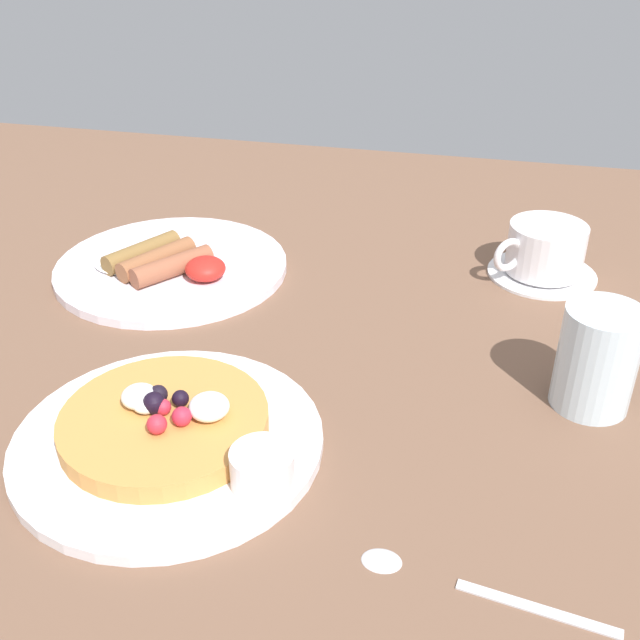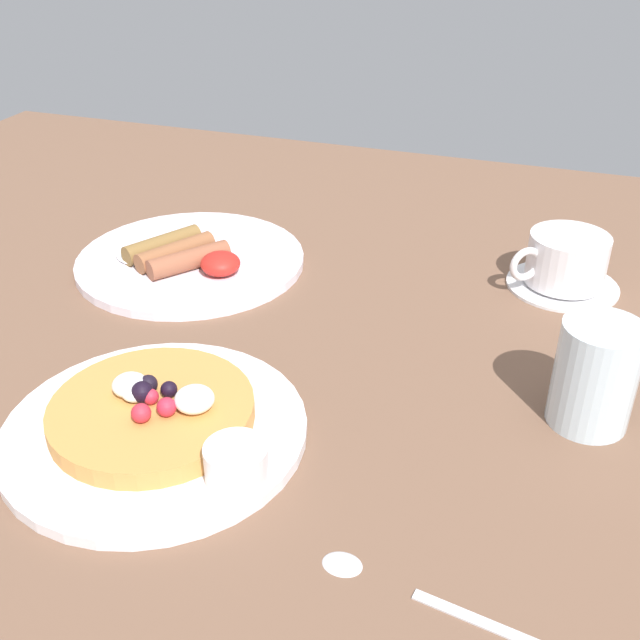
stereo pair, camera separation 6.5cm
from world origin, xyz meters
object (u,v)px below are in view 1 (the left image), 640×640
water_glass (597,359)px  syrup_ramekin (262,468)px  breakfast_plate (172,267)px  coffee_cup (545,247)px  teaspoon (442,577)px  coffee_saucer (542,273)px  pancake_plate (169,441)px

water_glass → syrup_ramekin: bearing=-144.5°
breakfast_plate → coffee_cup: (42.53, 8.73, 3.09)cm
coffee_cup → teaspoon: (-7.18, -47.08, -3.38)cm
syrup_ramekin → breakfast_plate: bearing=122.7°
syrup_ramekin → coffee_saucer: 47.28cm
pancake_plate → water_glass: (34.06, 13.96, 4.22)cm
pancake_plate → breakfast_plate: bearing=112.3°
pancake_plate → syrup_ramekin: 10.21cm
pancake_plate → coffee_saucer: pancake_plate is taller
coffee_saucer → coffee_cup: coffee_cup is taller
teaspoon → pancake_plate: bearing=159.5°
syrup_ramekin → teaspoon: bearing=-19.7°
coffee_cup → water_glass: bearing=-81.4°
pancake_plate → coffee_cup: bearing=51.6°
coffee_saucer → water_glass: (3.56, -24.52, 4.41)cm
syrup_ramekin → teaspoon: (13.93, -4.98, -2.42)cm
coffee_saucer → coffee_cup: (-0.11, -0.09, 3.28)cm
breakfast_plate → water_glass: (46.20, -15.70, 4.22)cm
pancake_plate → water_glass: size_ratio=2.69×
breakfast_plate → water_glass: water_glass is taller
syrup_ramekin → coffee_saucer: syrup_ramekin is taller
pancake_plate → teaspoon: bearing=-20.5°
teaspoon → coffee_saucer: bearing=81.2°
pancake_plate → teaspoon: pancake_plate is taller
breakfast_plate → coffee_saucer: (42.64, 8.82, -0.19)cm
syrup_ramekin → water_glass: size_ratio=0.52×
pancake_plate → coffee_saucer: 49.10cm
syrup_ramekin → breakfast_plate: size_ratio=0.18×
pancake_plate → coffee_cup: 49.06cm
coffee_saucer → water_glass: 25.17cm
coffee_cup → water_glass: (3.67, -24.43, 1.13)cm
coffee_cup → teaspoon: 47.74cm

